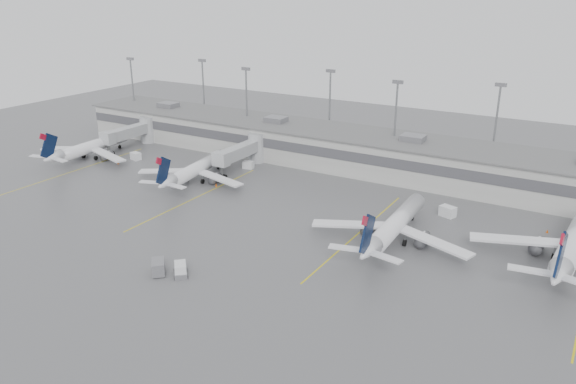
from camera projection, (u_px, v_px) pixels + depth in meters
The scene contains 20 objects.
ground at pixel (187, 266), 84.80m from camera, with size 260.00×260.00×0.00m, color #57575A.
terminal at pixel (349, 149), 130.18m from camera, with size 152.00×17.00×9.45m.
light_masts at pixel (361, 111), 132.11m from camera, with size 142.40×8.00×20.60m.
jet_bridge_left at pixel (136, 132), 146.87m from camera, with size 4.00×17.20×7.00m.
jet_bridge_right at pixel (246, 150), 130.16m from camera, with size 4.00×17.20×7.00m.
stand_markings at pixel (271, 214), 104.18m from camera, with size 105.25×40.00×0.01m.
jet_far_left at pixel (90, 147), 136.36m from camera, with size 26.00×29.23×9.45m.
jet_mid_left at pixel (195, 169), 120.18m from camera, with size 24.95×28.15×9.13m.
jet_mid_right at pixel (394, 225), 91.70m from camera, with size 27.18×30.48×9.86m.
jet_far_right at pixel (573, 243), 84.56m from camera, with size 29.64×33.30×10.77m.
baggage_tug at pixel (181, 271), 81.83m from camera, with size 3.41×3.49×1.95m.
baggage_cart at pixel (158, 267), 82.28m from camera, with size 3.48×3.57×2.04m.
gse_uld_a at pixel (136, 156), 136.19m from camera, with size 2.52×1.68×1.79m, color silver.
gse_uld_b at pixel (248, 165), 129.71m from camera, with size 2.41×1.61×1.71m, color silver.
gse_uld_c at pixel (448, 211), 102.73m from camera, with size 2.75×1.83×1.94m, color silver.
gse_loader at pixel (216, 160), 132.73m from camera, with size 1.85×2.97×1.85m, color slate.
cone_a at pixel (118, 162), 133.04m from camera, with size 0.50×0.50×0.80m, color #E35504.
cone_b at pixel (216, 185), 118.27m from camera, with size 0.45×0.45×0.72m, color #E35504.
cone_c at pixel (402, 209), 105.79m from camera, with size 0.38×0.38×0.61m, color #E35504.
cone_d at pixel (547, 231), 96.11m from camera, with size 0.39×0.39×0.63m, color #E35504.
Camera 1 is at (51.68, -57.33, 39.93)m, focal length 35.00 mm.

